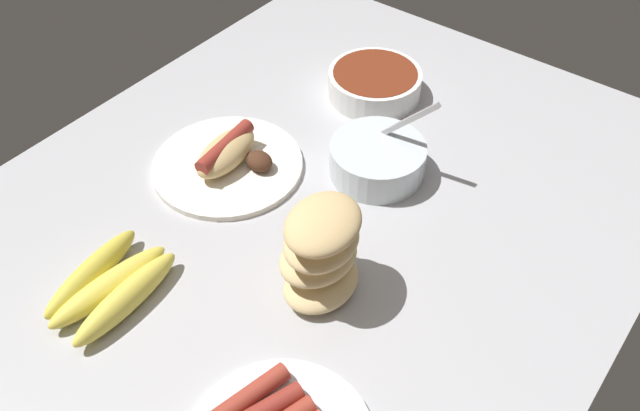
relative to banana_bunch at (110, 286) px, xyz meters
The scene contains 6 objects.
ground_plane 27.96cm from the banana_bunch, 23.71° to the right, with size 120.00×90.00×3.00cm, color #B2B2B7.
banana_bunch is the anchor object (origin of this frame).
bread_stack 28.02cm from the banana_bunch, 49.65° to the right, with size 12.75×11.27×14.40cm.
bowl_coleslaw 43.39cm from the banana_bunch, 19.05° to the right, with size 14.83×15.00×14.66cm.
plate_hotdog_assembled 28.10cm from the banana_bunch, ahead, with size 23.66×23.66×5.61cm.
bowl_chili 57.69cm from the banana_bunch, ahead, with size 16.36×16.36×4.70cm.
Camera 1 is at (-51.82, -43.63, 71.82)cm, focal length 38.02 mm.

